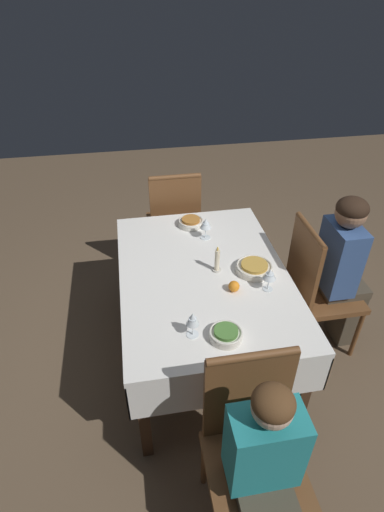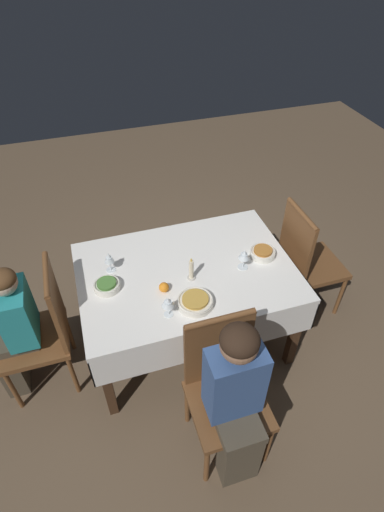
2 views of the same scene
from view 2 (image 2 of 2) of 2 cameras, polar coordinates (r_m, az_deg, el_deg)
name	(u,v)px [view 2 (image 2 of 2)]	position (r m, az deg, el deg)	size (l,w,h in m)	color
ground_plane	(187,336)	(3.29, -0.68, -11.37)	(8.00, 8.00, 0.00)	brown
dining_table	(187,279)	(2.79, -0.79, -3.34)	(1.47, 1.03, 0.74)	white
chair_north	(224,384)	(2.44, 4.61, -17.80)	(0.44, 0.44, 1.00)	brown
chair_east	(44,327)	(2.83, -20.43, -9.49)	(0.44, 0.44, 1.00)	brown
chair_west	(306,258)	(3.25, 15.95, -0.27)	(0.44, 0.44, 1.00)	brown
person_adult_denim	(237,398)	(2.25, 6.41, -19.53)	(0.30, 0.34, 1.18)	#4C4233
person_child_teal	(13,329)	(2.83, -24.19, -9.44)	(0.33, 0.30, 1.07)	#4C4233
bowl_north	(195,301)	(2.50, 0.47, -6.49)	(0.23, 0.23, 0.06)	silver
wine_glass_north	(168,302)	(2.38, -3.45, -6.65)	(0.08, 0.08, 0.15)	white
bowl_east	(107,285)	(2.65, -12.06, -4.11)	(0.17, 0.17, 0.06)	silver
wine_glass_east	(109,258)	(2.71, -11.79, -0.32)	(0.07, 0.07, 0.15)	white
bowl_west	(263,252)	(2.87, 10.07, 0.52)	(0.18, 0.18, 0.06)	silver
wine_glass_west	(244,255)	(2.70, 7.47, 0.14)	(0.08, 0.08, 0.15)	white
candle_centerpiece	(191,271)	(2.62, -0.11, -2.13)	(0.06, 0.06, 0.18)	beige
orange_fruit	(164,287)	(2.58, -4.04, -4.48)	(0.07, 0.07, 0.07)	orange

